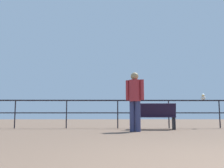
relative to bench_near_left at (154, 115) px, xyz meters
The scene contains 4 objects.
pier_railing 0.97m from the bench_near_left, 104.86° to the left, with size 24.90×0.05×1.06m.
bench_near_left is the anchor object (origin of this frame).
person_at_railing 1.43m from the bench_near_left, 124.30° to the right, with size 0.53×0.34×1.76m.
seagull_on_rail 2.31m from the bench_near_left, 23.18° to the left, with size 0.27×0.45×0.22m.
Camera 1 is at (-1.27, -2.14, 0.47)m, focal length 40.30 mm.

